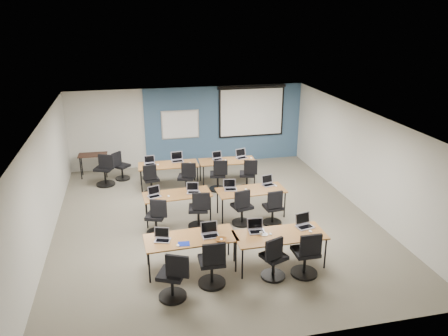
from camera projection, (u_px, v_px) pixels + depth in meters
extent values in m
cube|color=#6B6354|center=(215.00, 220.00, 11.31)|extent=(8.00, 9.00, 0.02)
cube|color=white|center=(214.00, 118.00, 10.37)|extent=(8.00, 9.00, 0.02)
cube|color=beige|center=(189.00, 126.00, 14.96)|extent=(8.00, 0.04, 2.70)
cube|color=beige|center=(273.00, 272.00, 6.72)|extent=(8.00, 0.04, 2.70)
cube|color=beige|center=(44.00, 185.00, 10.02)|extent=(0.04, 9.00, 2.70)
cube|color=beige|center=(361.00, 160.00, 11.66)|extent=(0.04, 9.00, 2.70)
cube|color=#3D5977|center=(225.00, 125.00, 15.19)|extent=(5.50, 0.04, 2.70)
cube|color=silver|center=(180.00, 125.00, 14.80)|extent=(1.28, 0.02, 0.98)
cube|color=white|center=(180.00, 125.00, 14.79)|extent=(1.20, 0.02, 0.90)
cube|color=black|center=(252.00, 111.00, 15.18)|extent=(2.32, 0.03, 1.82)
cube|color=white|center=(252.00, 112.00, 15.18)|extent=(2.20, 0.02, 1.62)
cylinder|color=black|center=(252.00, 87.00, 14.88)|extent=(2.40, 0.10, 0.10)
cube|color=olive|center=(191.00, 238.00, 8.98)|extent=(1.89, 0.79, 0.03)
cylinder|color=black|center=(149.00, 267.00, 8.62)|extent=(0.04, 0.04, 0.70)
cylinder|color=black|center=(236.00, 257.00, 8.98)|extent=(0.04, 0.04, 0.70)
cylinder|color=black|center=(147.00, 250.00, 9.23)|extent=(0.04, 0.04, 0.70)
cylinder|color=black|center=(228.00, 241.00, 9.59)|extent=(0.04, 0.04, 0.70)
cube|color=brown|center=(280.00, 235.00, 9.11)|extent=(1.91, 0.80, 0.03)
cylinder|color=black|center=(242.00, 264.00, 8.74)|extent=(0.04, 0.04, 0.70)
cylinder|color=black|center=(325.00, 254.00, 9.11)|extent=(0.04, 0.04, 0.70)
cylinder|color=black|center=(234.00, 247.00, 9.36)|extent=(0.04, 0.04, 0.70)
cylinder|color=black|center=(312.00, 238.00, 9.72)|extent=(0.04, 0.04, 0.70)
cube|color=brown|center=(177.00, 194.00, 11.08)|extent=(1.71, 0.71, 0.03)
cylinder|color=black|center=(147.00, 216.00, 10.77)|extent=(0.04, 0.04, 0.70)
cylinder|color=black|center=(210.00, 209.00, 11.10)|extent=(0.04, 0.04, 0.70)
cylinder|color=black|center=(146.00, 206.00, 11.32)|extent=(0.04, 0.04, 0.70)
cylinder|color=black|center=(206.00, 200.00, 11.65)|extent=(0.04, 0.04, 0.70)
cube|color=brown|center=(251.00, 190.00, 11.34)|extent=(1.78, 0.74, 0.03)
cylinder|color=black|center=(223.00, 211.00, 11.01)|extent=(0.04, 0.04, 0.70)
cylinder|color=black|center=(285.00, 205.00, 11.35)|extent=(0.04, 0.04, 0.70)
cylinder|color=black|center=(217.00, 201.00, 11.58)|extent=(0.04, 0.04, 0.70)
cylinder|color=black|center=(277.00, 196.00, 11.92)|extent=(0.04, 0.04, 0.70)
cube|color=#A66F41|center=(168.00, 165.00, 13.19)|extent=(1.79, 0.75, 0.03)
cylinder|color=black|center=(142.00, 182.00, 12.85)|extent=(0.04, 0.04, 0.70)
cylinder|color=black|center=(198.00, 177.00, 13.19)|extent=(0.04, 0.04, 0.70)
cylinder|color=black|center=(141.00, 175.00, 13.43)|extent=(0.04, 0.04, 0.70)
cylinder|color=black|center=(194.00, 170.00, 13.77)|extent=(0.04, 0.04, 0.70)
cube|color=brown|center=(227.00, 161.00, 13.51)|extent=(1.73, 0.72, 0.03)
cylinder|color=black|center=(204.00, 177.00, 13.20)|extent=(0.04, 0.04, 0.70)
cylinder|color=black|center=(255.00, 173.00, 13.53)|extent=(0.04, 0.04, 0.70)
cylinder|color=black|center=(200.00, 171.00, 13.75)|extent=(0.04, 0.04, 0.70)
cylinder|color=black|center=(249.00, 167.00, 14.08)|extent=(0.04, 0.04, 0.70)
cube|color=silver|center=(163.00, 240.00, 8.84)|extent=(0.31, 0.23, 0.02)
cube|color=black|center=(163.00, 240.00, 8.81)|extent=(0.26, 0.13, 0.00)
cube|color=silver|center=(162.00, 232.00, 8.91)|extent=(0.31, 0.06, 0.22)
cube|color=black|center=(162.00, 233.00, 8.90)|extent=(0.27, 0.04, 0.18)
ellipsoid|color=white|center=(178.00, 245.00, 8.65)|extent=(0.07, 0.10, 0.03)
cylinder|color=black|center=(173.00, 296.00, 8.28)|extent=(0.54, 0.54, 0.05)
cylinder|color=black|center=(172.00, 287.00, 8.21)|extent=(0.06, 0.06, 0.48)
cube|color=black|center=(172.00, 274.00, 8.12)|extent=(0.48, 0.48, 0.08)
cube|color=black|center=(177.00, 266.00, 7.86)|extent=(0.43, 0.06, 0.44)
cube|color=silver|center=(210.00, 236.00, 9.01)|extent=(0.35, 0.26, 0.02)
cube|color=black|center=(211.00, 236.00, 8.99)|extent=(0.30, 0.15, 0.00)
cube|color=silver|center=(209.00, 227.00, 9.09)|extent=(0.35, 0.07, 0.24)
cube|color=black|center=(209.00, 227.00, 9.08)|extent=(0.31, 0.05, 0.20)
ellipsoid|color=white|center=(221.00, 239.00, 8.89)|extent=(0.08, 0.10, 0.03)
cylinder|color=black|center=(212.00, 283.00, 8.69)|extent=(0.55, 0.55, 0.05)
cylinder|color=black|center=(212.00, 273.00, 8.62)|extent=(0.06, 0.06, 0.49)
cube|color=black|center=(212.00, 261.00, 8.52)|extent=(0.49, 0.49, 0.08)
cube|color=black|center=(214.00, 254.00, 8.22)|extent=(0.45, 0.06, 0.44)
cube|color=#B5B5C1|center=(257.00, 232.00, 9.18)|extent=(0.34, 0.25, 0.02)
cube|color=black|center=(257.00, 232.00, 9.16)|extent=(0.29, 0.14, 0.00)
cube|color=#B5B5C1|center=(255.00, 224.00, 9.26)|extent=(0.34, 0.06, 0.23)
cube|color=black|center=(255.00, 224.00, 9.25)|extent=(0.30, 0.04, 0.19)
ellipsoid|color=white|center=(271.00, 234.00, 9.09)|extent=(0.08, 0.10, 0.03)
cylinder|color=black|center=(273.00, 276.00, 8.92)|extent=(0.50, 0.50, 0.05)
cylinder|color=black|center=(273.00, 267.00, 8.85)|extent=(0.06, 0.06, 0.44)
cube|color=black|center=(274.00, 256.00, 8.76)|extent=(0.44, 0.44, 0.08)
cube|color=black|center=(274.00, 249.00, 8.47)|extent=(0.40, 0.06, 0.44)
cube|color=silver|center=(305.00, 227.00, 9.38)|extent=(0.36, 0.26, 0.02)
cube|color=black|center=(305.00, 227.00, 9.36)|extent=(0.31, 0.15, 0.00)
cube|color=silver|center=(303.00, 218.00, 9.47)|extent=(0.36, 0.07, 0.25)
cube|color=black|center=(303.00, 218.00, 9.46)|extent=(0.32, 0.05, 0.20)
ellipsoid|color=white|center=(310.00, 231.00, 9.20)|extent=(0.07, 0.11, 0.04)
cylinder|color=black|center=(304.00, 273.00, 9.01)|extent=(0.55, 0.55, 0.05)
cylinder|color=black|center=(305.00, 264.00, 8.94)|extent=(0.06, 0.06, 0.49)
cube|color=black|center=(305.00, 252.00, 8.84)|extent=(0.49, 0.49, 0.08)
cube|color=black|center=(311.00, 245.00, 8.54)|extent=(0.45, 0.06, 0.44)
cube|color=#BDBDBD|center=(154.00, 196.00, 10.90)|extent=(0.31, 0.23, 0.02)
cube|color=black|center=(154.00, 196.00, 10.88)|extent=(0.27, 0.13, 0.00)
cube|color=#BDBDBD|center=(154.00, 190.00, 10.97)|extent=(0.31, 0.06, 0.22)
cube|color=black|center=(154.00, 190.00, 10.97)|extent=(0.27, 0.04, 0.18)
ellipsoid|color=white|center=(169.00, 196.00, 10.92)|extent=(0.07, 0.10, 0.03)
cylinder|color=black|center=(157.00, 233.00, 10.63)|extent=(0.49, 0.49, 0.05)
cylinder|color=black|center=(156.00, 226.00, 10.56)|extent=(0.06, 0.06, 0.43)
cube|color=black|center=(156.00, 216.00, 10.48)|extent=(0.43, 0.43, 0.08)
cube|color=black|center=(158.00, 208.00, 10.23)|extent=(0.39, 0.06, 0.44)
cube|color=#A6A6AD|center=(193.00, 192.00, 11.14)|extent=(0.31, 0.23, 0.02)
cube|color=black|center=(193.00, 192.00, 11.12)|extent=(0.26, 0.13, 0.00)
cube|color=#A6A6AD|center=(192.00, 186.00, 11.21)|extent=(0.31, 0.06, 0.21)
cube|color=black|center=(193.00, 186.00, 11.20)|extent=(0.27, 0.04, 0.18)
ellipsoid|color=white|center=(200.00, 193.00, 11.11)|extent=(0.08, 0.11, 0.03)
cylinder|color=black|center=(199.00, 226.00, 10.95)|extent=(0.53, 0.53, 0.05)
cylinder|color=black|center=(199.00, 218.00, 10.88)|extent=(0.06, 0.06, 0.47)
cube|color=black|center=(198.00, 208.00, 10.79)|extent=(0.47, 0.47, 0.08)
cube|color=black|center=(201.00, 201.00, 10.50)|extent=(0.43, 0.06, 0.44)
cube|color=silver|center=(231.00, 189.00, 11.32)|extent=(0.32, 0.24, 0.02)
cube|color=black|center=(231.00, 189.00, 11.30)|extent=(0.27, 0.14, 0.00)
cube|color=silver|center=(229.00, 183.00, 11.40)|extent=(0.32, 0.06, 0.22)
cube|color=black|center=(230.00, 183.00, 11.39)|extent=(0.28, 0.04, 0.18)
ellipsoid|color=white|center=(246.00, 189.00, 11.34)|extent=(0.09, 0.11, 0.03)
cylinder|color=black|center=(242.00, 223.00, 11.12)|extent=(0.51, 0.51, 0.05)
cylinder|color=black|center=(242.00, 216.00, 11.05)|extent=(0.06, 0.06, 0.45)
cube|color=black|center=(242.00, 206.00, 10.96)|extent=(0.45, 0.45, 0.08)
cube|color=black|center=(242.00, 199.00, 10.67)|extent=(0.41, 0.06, 0.44)
cube|color=#B0B0BE|center=(269.00, 185.00, 11.61)|extent=(0.32, 0.24, 0.02)
cube|color=black|center=(269.00, 185.00, 11.59)|extent=(0.28, 0.14, 0.00)
cube|color=#B0B0BE|center=(267.00, 179.00, 11.68)|extent=(0.32, 0.06, 0.22)
cube|color=black|center=(267.00, 179.00, 11.67)|extent=(0.29, 0.04, 0.18)
ellipsoid|color=white|center=(276.00, 186.00, 11.56)|extent=(0.08, 0.11, 0.03)
cylinder|color=black|center=(272.00, 223.00, 11.13)|extent=(0.48, 0.48, 0.05)
cylinder|color=black|center=(272.00, 216.00, 11.06)|extent=(0.06, 0.06, 0.42)
cube|color=black|center=(273.00, 207.00, 10.97)|extent=(0.42, 0.42, 0.08)
cube|color=black|center=(275.00, 200.00, 10.70)|extent=(0.39, 0.06, 0.44)
cube|color=#B6B6C0|center=(150.00, 164.00, 13.15)|extent=(0.32, 0.23, 0.02)
cube|color=black|center=(150.00, 164.00, 13.13)|extent=(0.27, 0.14, 0.00)
cube|color=#B6B6C0|center=(149.00, 159.00, 13.22)|extent=(0.32, 0.06, 0.22)
cube|color=black|center=(149.00, 159.00, 13.22)|extent=(0.28, 0.04, 0.18)
ellipsoid|color=white|center=(158.00, 165.00, 13.11)|extent=(0.07, 0.10, 0.04)
cylinder|color=black|center=(152.00, 193.00, 12.93)|extent=(0.47, 0.47, 0.05)
cylinder|color=black|center=(152.00, 187.00, 12.87)|extent=(0.06, 0.06, 0.42)
cube|color=black|center=(151.00, 179.00, 12.78)|extent=(0.42, 0.42, 0.08)
cube|color=black|center=(150.00, 172.00, 12.51)|extent=(0.38, 0.06, 0.44)
cube|color=#A3A3AC|center=(177.00, 161.00, 13.41)|extent=(0.36, 0.26, 0.02)
cube|color=black|center=(178.00, 161.00, 13.39)|extent=(0.31, 0.15, 0.00)
cube|color=#A3A3AC|center=(177.00, 156.00, 13.50)|extent=(0.36, 0.07, 0.25)
cube|color=black|center=(177.00, 156.00, 13.49)|extent=(0.32, 0.05, 0.21)
ellipsoid|color=white|center=(190.00, 163.00, 13.27)|extent=(0.06, 0.09, 0.03)
cylinder|color=black|center=(187.00, 192.00, 12.99)|extent=(0.52, 0.52, 0.05)
cylinder|color=black|center=(186.00, 185.00, 12.92)|extent=(0.06, 0.06, 0.46)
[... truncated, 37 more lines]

